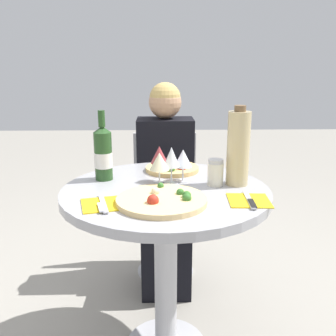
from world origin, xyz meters
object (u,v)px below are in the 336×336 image
dining_table (166,224)px  chair_behind_diner (165,205)px  wine_bottle (103,154)px  pizza_large (162,200)px  seated_diner (166,196)px  tall_carafe (238,148)px

dining_table → chair_behind_diner: chair_behind_diner is taller
dining_table → wine_bottle: (-0.27, 0.13, 0.27)m
pizza_large → seated_diner: bearing=88.0°
pizza_large → chair_behind_diner: bearing=88.3°
dining_table → wine_bottle: 0.40m
chair_behind_diner → wine_bottle: (-0.28, -0.60, 0.47)m
chair_behind_diner → wine_bottle: wine_bottle is taller
pizza_large → tall_carafe: size_ratio=1.01×
wine_bottle → tall_carafe: tall_carafe is taller
pizza_large → wine_bottle: (-0.25, 0.30, 0.10)m
tall_carafe → wine_bottle: bearing=171.4°
chair_behind_diner → wine_bottle: size_ratio=2.84×
chair_behind_diner → seated_diner: bearing=90.0°
wine_bottle → dining_table: bearing=-26.2°
dining_table → tall_carafe: size_ratio=2.58×
wine_bottle → tall_carafe: bearing=-8.6°
dining_table → tall_carafe: 0.44m
dining_table → chair_behind_diner: (0.01, 0.73, -0.20)m
seated_diner → wine_bottle: size_ratio=3.89×
wine_bottle → pizza_large: bearing=-50.0°
seated_diner → pizza_large: seated_diner is taller
dining_table → tall_carafe: bearing=8.6°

